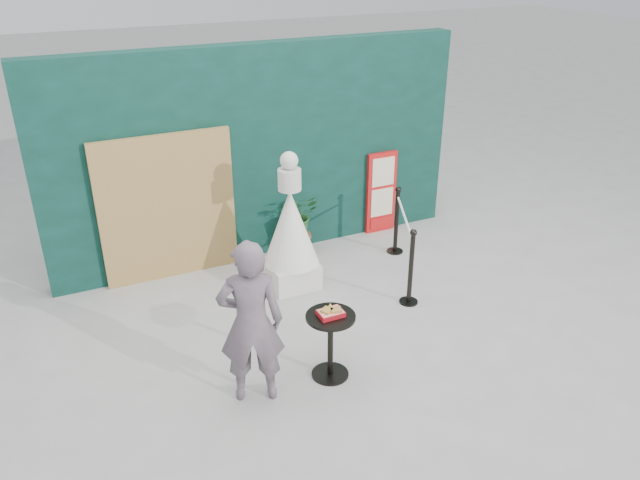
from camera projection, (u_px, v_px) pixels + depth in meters
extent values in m
plane|color=#ADAAA5|center=(367.00, 365.00, 6.84)|extent=(60.00, 60.00, 0.00)
cube|color=black|center=(260.00, 153.00, 8.74)|extent=(6.00, 0.30, 3.00)
cube|color=tan|center=(168.00, 208.00, 8.24)|extent=(1.80, 0.08, 2.00)
imported|color=slate|center=(251.00, 323.00, 6.01)|extent=(0.74, 0.61, 1.76)
cube|color=red|center=(381.00, 192.00, 9.70)|extent=(0.50, 0.06, 1.30)
cube|color=beige|center=(383.00, 172.00, 9.51)|extent=(0.38, 0.02, 0.45)
cube|color=beige|center=(382.00, 202.00, 9.73)|extent=(0.38, 0.02, 0.45)
cube|color=red|center=(381.00, 223.00, 9.89)|extent=(0.38, 0.02, 0.18)
cube|color=silver|center=(292.00, 273.00, 8.36)|extent=(0.63, 0.63, 0.34)
cone|color=white|center=(291.00, 227.00, 8.06)|extent=(0.73, 0.73, 1.02)
cylinder|color=silver|center=(289.00, 180.00, 7.78)|extent=(0.30, 0.30, 0.27)
sphere|color=white|center=(289.00, 161.00, 7.67)|extent=(0.23, 0.23, 0.23)
cylinder|color=black|center=(330.00, 374.00, 6.69)|extent=(0.40, 0.40, 0.02)
cylinder|color=black|center=(330.00, 347.00, 6.53)|extent=(0.06, 0.06, 0.72)
cylinder|color=black|center=(331.00, 317.00, 6.37)|extent=(0.52, 0.52, 0.03)
cube|color=#AD121B|center=(331.00, 313.00, 6.35)|extent=(0.26, 0.19, 0.05)
cube|color=red|center=(331.00, 311.00, 6.34)|extent=(0.24, 0.17, 0.00)
cube|color=gold|center=(327.00, 310.00, 6.33)|extent=(0.15, 0.14, 0.02)
cube|color=#C38947|center=(336.00, 310.00, 6.34)|extent=(0.13, 0.13, 0.02)
cone|color=gold|center=(330.00, 306.00, 6.37)|extent=(0.06, 0.06, 0.06)
cylinder|color=brown|center=(298.00, 246.00, 9.15)|extent=(0.34, 0.34, 0.29)
cylinder|color=brown|center=(298.00, 236.00, 9.08)|extent=(0.38, 0.38, 0.05)
imported|color=#255323|center=(298.00, 214.00, 8.93)|extent=(0.57, 0.49, 0.63)
cylinder|color=black|center=(408.00, 302.00, 8.01)|extent=(0.24, 0.24, 0.02)
cylinder|color=black|center=(411.00, 269.00, 7.81)|extent=(0.06, 0.06, 0.96)
sphere|color=black|center=(413.00, 233.00, 7.58)|extent=(0.09, 0.09, 0.09)
cylinder|color=black|center=(395.00, 251.00, 9.30)|extent=(0.24, 0.24, 0.02)
cylinder|color=black|center=(396.00, 222.00, 9.09)|extent=(0.06, 0.06, 0.96)
sphere|color=black|center=(398.00, 190.00, 8.87)|extent=(0.09, 0.09, 0.09)
cylinder|color=white|center=(405.00, 217.00, 8.27)|extent=(0.63, 1.31, 0.03)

